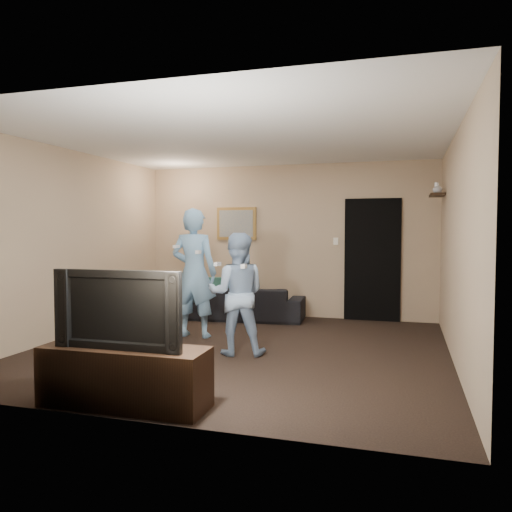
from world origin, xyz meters
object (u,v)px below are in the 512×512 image
(sofa, at_px, (247,303))
(tv_console, at_px, (125,377))
(wii_player_right, at_px, (237,294))
(television, at_px, (124,308))
(wii_player_left, at_px, (194,273))

(sofa, relative_size, tv_console, 1.30)
(sofa, distance_m, tv_console, 4.20)
(tv_console, height_order, wii_player_right, wii_player_right)
(tv_console, bearing_deg, wii_player_right, 79.29)
(television, bearing_deg, wii_player_right, 79.29)
(television, bearing_deg, wii_player_left, 100.55)
(television, distance_m, wii_player_right, 1.98)
(wii_player_right, bearing_deg, television, -99.65)
(wii_player_left, xyz_separation_m, wii_player_right, (0.89, -0.76, -0.17))
(tv_console, bearing_deg, wii_player_left, 100.55)
(tv_console, distance_m, wii_player_left, 2.84)
(sofa, bearing_deg, television, 88.63)
(wii_player_right, bearing_deg, sofa, 104.58)
(tv_console, distance_m, television, 0.58)
(sofa, bearing_deg, wii_player_right, 99.78)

